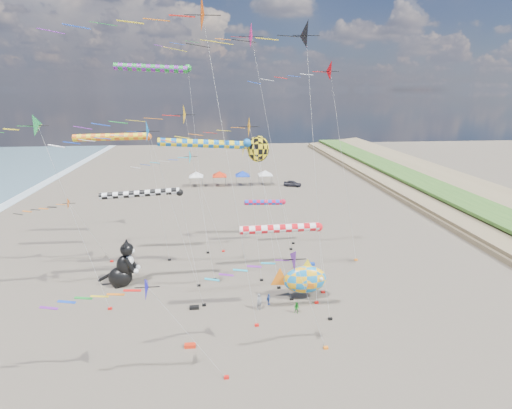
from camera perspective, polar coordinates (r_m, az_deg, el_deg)
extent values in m
plane|color=brown|center=(32.23, -1.26, -22.70)|extent=(260.00, 260.00, 0.00)
cone|color=#D70006|center=(45.66, 11.37, 18.21)|extent=(2.17, 2.33, 2.40)
cylinder|color=#B2B2B2|center=(47.09, 12.83, 4.50)|extent=(3.80, 0.02, 22.13)
cube|color=black|center=(50.97, 14.10, -7.66)|extent=(0.36, 0.24, 0.20)
cone|color=#1915B7|center=(27.47, -11.11, -10.78)|extent=(1.67, 1.79, 1.85)
cylinder|color=#B2B2B2|center=(29.35, -7.55, -17.65)|extent=(3.09, 0.02, 7.92)
cube|color=black|center=(31.63, -4.25, -23.40)|extent=(0.36, 0.24, 0.20)
cone|color=#1F9242|center=(37.80, -27.70, 9.91)|extent=(1.94, 2.08, 2.14)
cylinder|color=#B2B2B2|center=(38.86, -23.74, -2.60)|extent=(3.40, 0.02, 17.31)
cube|color=black|center=(41.74, -20.13, -13.77)|extent=(0.36, 0.24, 0.20)
cone|color=gold|center=(40.33, -9.73, 12.60)|extent=(2.06, 2.20, 2.27)
cylinder|color=#B2B2B2|center=(41.75, -7.70, 0.31)|extent=(2.16, 0.02, 17.90)
cube|color=black|center=(44.93, -5.89, -10.58)|extent=(0.36, 0.24, 0.20)
cone|color=#E25907|center=(50.38, -23.59, 0.53)|extent=(1.46, 1.56, 1.61)
cylinder|color=#B2B2B2|center=(51.11, -21.72, -3.67)|extent=(2.60, 0.02, 7.86)
cube|color=black|center=(52.12, -19.91, -7.62)|extent=(0.36, 0.24, 0.20)
cone|color=#BE4106|center=(31.26, -4.91, 25.14)|extent=(2.59, 2.77, 2.85)
cylinder|color=#B2B2B2|center=(31.84, -2.13, 2.22)|extent=(2.52, 0.02, 25.14)
cube|color=black|center=(36.95, 0.10, -16.85)|extent=(0.36, 0.24, 0.20)
cone|color=orange|center=(35.44, 0.57, 10.93)|extent=(1.96, 2.10, 2.16)
cylinder|color=#B2B2B2|center=(37.39, 3.00, -2.15)|extent=(3.25, 0.02, 17.02)
cube|color=black|center=(41.06, 5.11, -13.29)|extent=(0.36, 0.24, 0.20)
cone|color=#0BC1E2|center=(48.79, -8.66, 6.98)|extent=(1.64, 1.76, 1.81)
cylinder|color=#B2B2B2|center=(50.11, -6.60, -0.11)|extent=(3.10, 0.02, 12.64)
cube|color=black|center=(52.17, -4.68, -6.63)|extent=(0.36, 0.24, 0.20)
cone|color=blue|center=(35.15, -11.99, 10.37)|extent=(1.97, 2.11, 2.17)
cylinder|color=#B2B2B2|center=(36.82, -9.57, -2.74)|extent=(2.18, 0.02, 16.91)
cube|color=black|center=(40.21, -7.42, -14.04)|extent=(0.36, 0.24, 0.20)
cone|color=black|center=(37.26, 6.88, 22.77)|extent=(2.38, 2.54, 2.62)
cylinder|color=#B2B2B2|center=(38.15, 8.35, 3.97)|extent=(2.85, 0.02, 24.60)
cube|color=black|center=(42.72, 9.56, -12.22)|extent=(0.36, 0.24, 0.20)
cone|color=#6219A2|center=(30.16, 6.70, -6.90)|extent=(1.74, 1.86, 1.92)
cylinder|color=#B2B2B2|center=(32.28, 8.39, -13.73)|extent=(2.20, 0.02, 8.48)
cube|color=black|center=(34.76, 9.95, -19.50)|extent=(0.36, 0.24, 0.20)
cone|color=#DA1169|center=(48.62, 1.12, 23.07)|extent=(2.94, 3.15, 3.25)
cylinder|color=#B2B2B2|center=(49.04, 3.22, 7.69)|extent=(3.75, 0.02, 26.12)
cube|color=black|center=(52.82, 5.01, -6.35)|extent=(0.36, 0.24, 0.20)
cylinder|color=orange|center=(47.73, -20.05, 9.05)|extent=(8.09, 0.80, 0.80)
sphere|color=orange|center=(46.93, -15.20, 9.35)|extent=(0.84, 0.84, 0.84)
cylinder|color=#B2B2B2|center=(48.22, -13.67, 0.44)|extent=(1.52, 0.02, 15.15)
cube|color=black|center=(50.60, -12.26, -7.71)|extent=(0.36, 0.24, 0.20)
cylinder|color=black|center=(40.83, -16.26, 1.52)|extent=(7.70, 0.67, 0.67)
sphere|color=black|center=(40.31, -10.86, 1.70)|extent=(0.71, 0.71, 0.71)
cylinder|color=#B2B2B2|center=(41.82, -9.46, -5.17)|extent=(1.52, 0.02, 10.38)
cube|color=black|center=(43.86, -8.16, -11.36)|extent=(0.36, 0.24, 0.20)
cylinder|color=red|center=(33.51, 3.35, -3.43)|extent=(6.68, 0.72, 0.72)
sphere|color=red|center=(34.19, 8.89, -3.20)|extent=(0.76, 0.76, 0.76)
cylinder|color=#B2B2B2|center=(36.10, 9.75, -9.92)|extent=(1.52, 0.02, 9.02)
cube|color=black|center=(38.41, 10.55, -15.76)|extent=(0.36, 0.24, 0.20)
cylinder|color=blue|center=(39.84, -7.57, 8.63)|extent=(8.67, 0.80, 0.80)
sphere|color=blue|center=(39.95, -1.28, 8.78)|extent=(0.84, 0.84, 0.84)
cylinder|color=#B2B2B2|center=(41.66, -0.19, -1.57)|extent=(1.52, 0.02, 15.12)
cube|color=black|center=(44.56, 0.80, -10.72)|extent=(0.36, 0.24, 0.20)
cylinder|color=#18892C|center=(48.39, -14.76, 18.34)|extent=(8.11, 0.80, 0.80)
sphere|color=#18892C|center=(47.99, -9.71, 18.64)|extent=(0.84, 0.84, 0.84)
cylinder|color=#B2B2B2|center=(48.72, -8.20, 5.35)|extent=(1.52, 0.02, 22.52)
cube|color=black|center=(51.92, -6.88, -6.82)|extent=(0.36, 0.24, 0.20)
cylinder|color=red|center=(52.27, 1.12, 0.31)|extent=(5.14, 0.68, 0.68)
sphere|color=red|center=(52.64, 3.90, 0.39)|extent=(0.72, 0.72, 0.72)
cylinder|color=#B2B2B2|center=(53.65, 4.63, -2.67)|extent=(1.52, 0.02, 6.01)
cube|color=black|center=(54.78, 5.34, -5.52)|extent=(0.36, 0.24, 0.20)
ellipsoid|color=yellow|center=(40.19, 0.31, 7.93)|extent=(2.20, 0.40, 2.64)
cone|color=yellow|center=(40.06, -1.85, 7.89)|extent=(0.12, 1.80, 1.80)
cylinder|color=#B2B2B2|center=(41.01, 1.83, -2.33)|extent=(2.03, 2.03, 14.50)
cube|color=black|center=(43.05, 3.28, -11.77)|extent=(0.36, 0.24, 0.20)
ellipsoid|color=#147EC7|center=(40.42, 7.01, -10.59)|extent=(4.48, 2.22, 2.87)
cone|color=orange|center=(39.97, 3.47, -10.82)|extent=(2.10, 0.36, 2.11)
cone|color=yellow|center=(39.84, 7.35, -8.73)|extent=(1.53, 0.27, 1.53)
cylinder|color=#B2B2B2|center=(40.83, 8.61, -12.43)|extent=(0.19, 1.04, 1.67)
cube|color=red|center=(40.74, 8.64, -13.67)|extent=(0.36, 0.24, 0.20)
imported|color=gray|center=(38.95, 0.47, -13.74)|extent=(0.72, 0.66, 1.65)
imported|color=#1C8822|center=(38.70, 5.83, -14.49)|extent=(0.69, 0.65, 1.13)
imported|color=#2A4B9E|center=(39.93, 1.80, -13.38)|extent=(0.65, 0.67, 1.12)
cube|color=black|center=(39.83, -8.80, -14.34)|extent=(0.90, 0.44, 0.30)
cube|color=#123CB8|center=(48.62, 7.84, -8.43)|extent=(0.90, 0.44, 0.30)
cube|color=red|center=(34.84, -9.41, -19.27)|extent=(0.90, 0.44, 0.30)
cube|color=white|center=(87.02, -8.53, 3.99)|extent=(3.00, 3.00, 0.15)
pyramid|color=white|center=(86.81, -8.56, 4.67)|extent=(4.20, 4.20, 1.00)
cylinder|color=#999999|center=(86.07, -9.40, 3.03)|extent=(0.08, 0.08, 2.20)
cylinder|color=#999999|center=(85.95, -7.67, 3.09)|extent=(0.08, 0.08, 2.20)
cylinder|color=#999999|center=(88.60, -9.31, 3.41)|extent=(0.08, 0.08, 2.20)
cylinder|color=#999999|center=(88.49, -7.63, 3.46)|extent=(0.08, 0.08, 2.20)
cube|color=red|center=(86.94, -5.23, 4.09)|extent=(3.00, 3.00, 0.15)
pyramid|color=red|center=(86.73, -5.25, 4.77)|extent=(4.20, 4.20, 1.00)
cylinder|color=#999999|center=(85.91, -6.07, 3.13)|extent=(0.08, 0.08, 2.20)
cylinder|color=#999999|center=(85.94, -4.33, 3.18)|extent=(0.08, 0.08, 2.20)
cylinder|color=#999999|center=(88.44, -6.07, 3.51)|extent=(0.08, 0.08, 2.20)
cylinder|color=#999999|center=(88.47, -4.38, 3.56)|extent=(0.08, 0.08, 2.20)
cube|color=#1234BA|center=(87.14, -1.94, 4.17)|extent=(3.00, 3.00, 0.15)
pyramid|color=#1234BA|center=(86.93, -1.94, 4.85)|extent=(4.20, 4.20, 1.00)
cylinder|color=#999999|center=(86.03, -2.73, 3.23)|extent=(0.08, 0.08, 2.20)
cylinder|color=#999999|center=(86.21, -1.00, 3.27)|extent=(0.08, 0.08, 2.20)
cylinder|color=#999999|center=(88.57, -2.83, 3.60)|extent=(0.08, 0.08, 2.20)
cylinder|color=#999999|center=(88.74, -1.15, 3.64)|extent=(0.08, 0.08, 2.20)
cube|color=silver|center=(87.62, 1.34, 4.25)|extent=(3.00, 3.00, 0.15)
pyramid|color=silver|center=(87.41, 1.34, 4.92)|extent=(4.20, 4.20, 1.00)
cylinder|color=#999999|center=(86.45, 0.58, 3.31)|extent=(0.08, 0.08, 2.20)
cylinder|color=#999999|center=(86.78, 2.29, 3.34)|extent=(0.08, 0.08, 2.20)
cylinder|color=#999999|center=(88.97, 0.39, 3.67)|extent=(0.08, 0.08, 2.20)
cylinder|color=#999999|center=(89.29, 2.06, 3.71)|extent=(0.08, 0.08, 2.20)
imported|color=#26262D|center=(86.94, 5.24, 3.01)|extent=(4.11, 2.95, 1.30)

